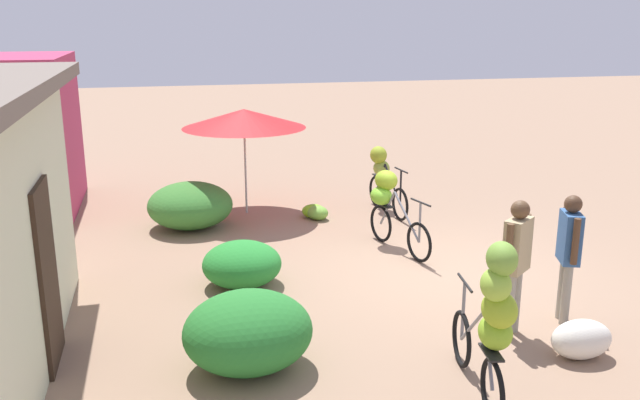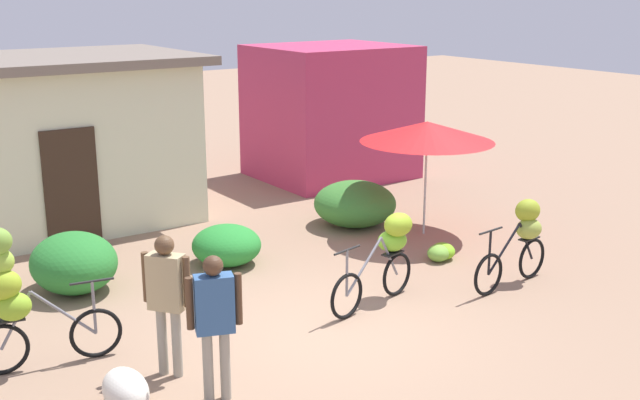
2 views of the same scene
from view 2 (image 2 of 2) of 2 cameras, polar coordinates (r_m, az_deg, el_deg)
The scene contains 14 objects.
ground_plane at distance 10.18m, azimuth 0.29°, elevation -9.45°, with size 60.00×60.00×0.00m, color #94755D.
building_low at distance 15.10m, azimuth -19.45°, elevation 4.02°, with size 5.49×3.63×3.06m.
shop_pink at distance 18.05m, azimuth 0.78°, elevation 6.38°, with size 3.20×2.80×2.97m, color #B23359.
hedge_bush_front_left at distance 11.84m, azimuth -17.32°, elevation -4.33°, with size 1.21×1.38×0.86m, color #28792E.
hedge_bush_front_right at distance 12.50m, azimuth -6.75°, elevation -3.25°, with size 1.08×1.11×0.63m, color #278731.
hedge_bush_mid at distance 14.42m, azimuth 2.53°, elevation -0.27°, with size 1.50×1.51×0.82m, color #3A7C31.
market_umbrella at distance 13.72m, azimuth 7.73°, elevation 4.90°, with size 2.32×2.32×2.01m.
bicycle_leftmost at distance 9.43m, azimuth -21.16°, elevation -6.20°, with size 1.63×0.46×1.73m.
bicycle_near_pile at distance 10.94m, azimuth 4.94°, elevation -3.45°, with size 1.69×0.57×1.23m.
bicycle_center_loaded at distance 11.90m, azimuth 14.37°, elevation -2.42°, with size 1.66×0.41×1.24m.
banana_pile_on_ground at distance 12.82m, azimuth 8.70°, elevation -3.72°, with size 0.68×0.59×0.26m.
produce_sack at distance 8.59m, azimuth -13.83°, elevation -13.19°, with size 0.70×0.44×0.44m, color silver.
person_vendor at distance 8.88m, azimuth -10.98°, elevation -6.46°, with size 0.40×0.47×1.65m.
person_bystander at distance 8.29m, azimuth -7.60°, elevation -8.11°, with size 0.55×0.32×1.61m.
Camera 2 is at (-5.28, -7.60, 4.24)m, focal length 44.41 mm.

